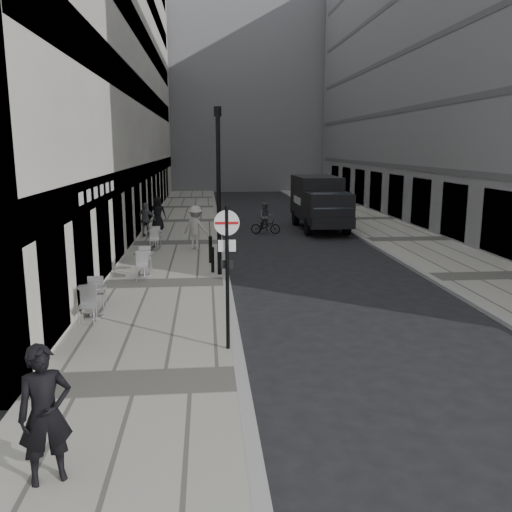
{
  "coord_description": "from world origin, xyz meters",
  "views": [
    {
      "loc": [
        -0.62,
        -7.0,
        4.47
      ],
      "look_at": [
        0.77,
        8.15,
        1.4
      ],
      "focal_mm": 38.0,
      "sensor_mm": 36.0,
      "label": 1
    }
  ],
  "objects_px": {
    "panel_van": "(319,200)",
    "lamppost": "(219,183)",
    "cyclist": "(266,222)",
    "sign_post": "(227,259)",
    "walking_man": "(45,414)"
  },
  "relations": [
    {
      "from": "cyclist",
      "to": "panel_van",
      "type": "bearing_deg",
      "value": 29.95
    },
    {
      "from": "sign_post",
      "to": "lamppost",
      "type": "relative_size",
      "value": 0.56
    },
    {
      "from": "walking_man",
      "to": "cyclist",
      "type": "distance_m",
      "value": 21.8
    },
    {
      "from": "sign_post",
      "to": "panel_van",
      "type": "xyz_separation_m",
      "value": [
        5.74,
        17.92,
        -0.52
      ]
    },
    {
      "from": "walking_man",
      "to": "panel_van",
      "type": "relative_size",
      "value": 0.31
    },
    {
      "from": "sign_post",
      "to": "panel_van",
      "type": "distance_m",
      "value": 18.82
    },
    {
      "from": "lamppost",
      "to": "cyclist",
      "type": "bearing_deg",
      "value": 74.44
    },
    {
      "from": "panel_van",
      "to": "lamppost",
      "type": "bearing_deg",
      "value": -118.45
    },
    {
      "from": "walking_man",
      "to": "panel_van",
      "type": "height_order",
      "value": "panel_van"
    },
    {
      "from": "lamppost",
      "to": "cyclist",
      "type": "relative_size",
      "value": 3.43
    },
    {
      "from": "lamppost",
      "to": "sign_post",
      "type": "bearing_deg",
      "value": -90.0
    },
    {
      "from": "sign_post",
      "to": "cyclist",
      "type": "xyz_separation_m",
      "value": [
        2.64,
        16.58,
        -1.5
      ]
    },
    {
      "from": "cyclist",
      "to": "lamppost",
      "type": "bearing_deg",
      "value": -99.03
    },
    {
      "from": "lamppost",
      "to": "cyclist",
      "type": "xyz_separation_m",
      "value": [
        2.64,
        9.48,
        -2.62
      ]
    },
    {
      "from": "panel_van",
      "to": "cyclist",
      "type": "relative_size",
      "value": 3.72
    }
  ]
}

